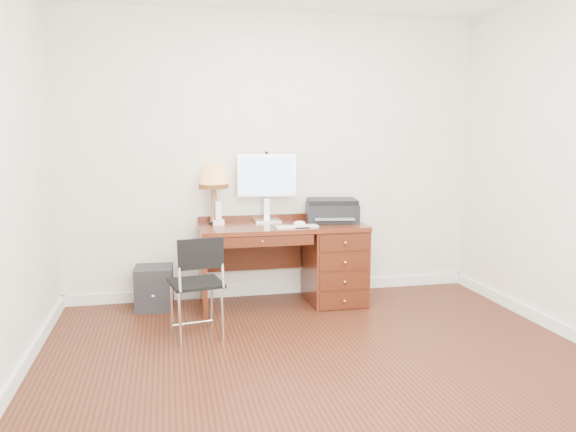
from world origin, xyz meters
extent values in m
plane|color=#34160B|center=(0.00, 0.00, 0.00)|extent=(4.00, 4.00, 0.00)
plane|color=white|center=(0.00, 1.75, 1.35)|extent=(4.00, 0.00, 4.00)
cube|color=white|center=(0.00, 1.74, 0.05)|extent=(4.00, 0.03, 0.10)
cube|color=white|center=(-1.99, 0.00, 0.05)|extent=(0.03, 3.50, 0.10)
cube|color=white|center=(1.99, 0.00, 0.05)|extent=(0.03, 3.50, 0.10)
cube|color=#5A2313|center=(0.00, 1.40, 0.73)|extent=(1.50, 0.65, 0.04)
cube|color=#5A2313|center=(0.50, 1.40, 0.35)|extent=(0.50, 0.61, 0.71)
cube|color=#5A2313|center=(-0.73, 1.40, 0.35)|extent=(0.04, 0.61, 0.71)
cube|color=#471B0E|center=(-0.24, 1.69, 0.46)|extent=(0.96, 0.03, 0.39)
cube|color=#471B0E|center=(-0.24, 1.09, 0.66)|extent=(0.91, 0.03, 0.09)
sphere|color=#BF8C3F|center=(0.50, 1.06, 0.35)|extent=(0.03, 0.03, 0.03)
cube|color=silver|center=(-0.10, 1.60, 0.76)|extent=(0.26, 0.20, 0.02)
cube|color=silver|center=(-0.10, 1.65, 0.87)|extent=(0.06, 0.04, 0.20)
cube|color=silver|center=(-0.10, 1.63, 1.19)|extent=(0.55, 0.09, 0.40)
cube|color=#4C8CF2|center=(-0.10, 1.61, 1.19)|extent=(0.51, 0.05, 0.35)
cube|color=white|center=(0.09, 1.22, 0.76)|extent=(0.39, 0.13, 0.01)
cylinder|color=black|center=(0.13, 1.27, 0.75)|extent=(0.24, 0.24, 0.01)
ellipsoid|color=white|center=(0.13, 1.27, 0.78)|extent=(0.11, 0.07, 0.04)
cube|color=black|center=(0.50, 1.49, 0.84)|extent=(0.53, 0.45, 0.17)
cube|color=black|center=(0.50, 1.49, 0.94)|extent=(0.51, 0.42, 0.04)
cylinder|color=black|center=(-0.60, 1.57, 0.76)|extent=(0.11, 0.11, 0.02)
cone|color=#936445|center=(-0.60, 1.57, 0.94)|extent=(0.07, 0.07, 0.33)
cone|color=#D68B43|center=(-0.60, 1.57, 1.20)|extent=(0.27, 0.27, 0.21)
cylinder|color=#593814|center=(-0.60, 1.57, 1.10)|extent=(0.27, 0.27, 0.04)
cube|color=white|center=(-0.57, 1.51, 0.77)|extent=(0.11, 0.11, 0.04)
cube|color=white|center=(-0.57, 1.51, 0.88)|extent=(0.05, 0.07, 0.17)
cylinder|color=black|center=(0.39, 1.62, 0.80)|extent=(0.08, 0.08, 0.09)
cube|color=black|center=(-0.83, 0.70, 0.43)|extent=(0.44, 0.44, 0.02)
cube|color=black|center=(-0.83, 0.52, 0.70)|extent=(0.34, 0.08, 0.23)
cylinder|color=silver|center=(-0.99, 0.86, 0.21)|extent=(0.02, 0.02, 0.43)
cylinder|color=silver|center=(-0.66, 0.86, 0.21)|extent=(0.02, 0.02, 0.43)
cylinder|color=silver|center=(-0.99, 0.54, 0.21)|extent=(0.02, 0.02, 0.43)
cylinder|color=silver|center=(-0.66, 0.54, 0.21)|extent=(0.02, 0.02, 0.43)
cylinder|color=silver|center=(-0.99, 0.52, 0.62)|extent=(0.02, 0.02, 0.38)
cylinder|color=silver|center=(-0.66, 0.52, 0.62)|extent=(0.02, 0.02, 0.38)
cube|color=black|center=(-1.16, 1.50, 0.19)|extent=(0.35, 0.35, 0.39)
camera|label=1|loc=(-1.02, -3.57, 1.57)|focal=35.00mm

